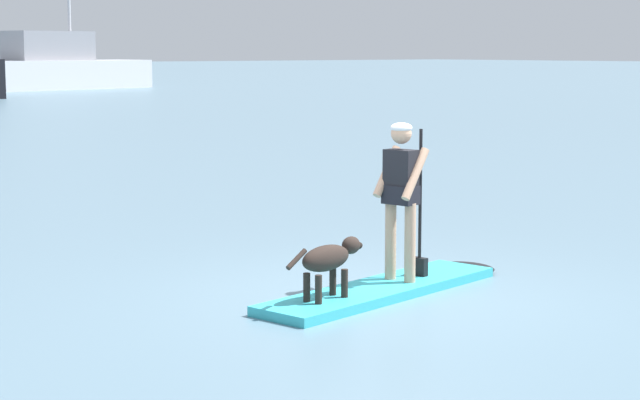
% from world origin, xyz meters
% --- Properties ---
extents(ground_plane, '(400.00, 400.00, 0.00)m').
position_xyz_m(ground_plane, '(0.00, 0.00, 0.00)').
color(ground_plane, slate).
extents(paddleboard, '(3.54, 1.29, 0.10)m').
position_xyz_m(paddleboard, '(0.22, 0.04, 0.05)').
color(paddleboard, '#33B2BF').
rests_on(paddleboard, ground_plane).
extents(person_paddler, '(0.64, 0.53, 1.69)m').
position_xyz_m(person_paddler, '(0.35, 0.06, 1.08)').
color(person_paddler, tan).
rests_on(person_paddler, paddleboard).
extents(dog, '(1.11, 0.33, 0.58)m').
position_xyz_m(dog, '(-0.81, -0.14, 0.50)').
color(dog, '#2D231E').
rests_on(dog, paddleboard).
extents(moored_boat_port, '(12.53, 5.55, 9.23)m').
position_xyz_m(moored_boat_port, '(24.77, 58.23, 1.41)').
color(moored_boat_port, silver).
rests_on(moored_boat_port, ground_plane).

